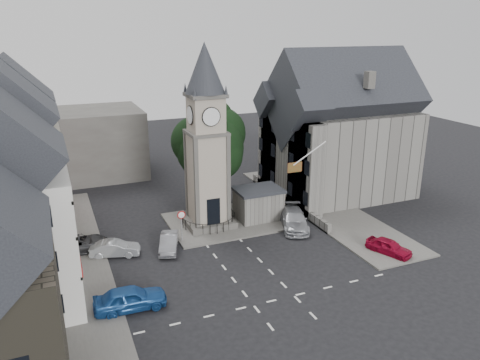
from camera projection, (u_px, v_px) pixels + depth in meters
name	position (u px, v px, depth m)	size (l,w,h in m)	color
ground	(242.00, 264.00, 36.02)	(120.00, 120.00, 0.00)	black
pavement_west	(66.00, 258.00, 36.69)	(6.00, 30.00, 0.14)	#595651
pavement_east	(320.00, 206.00, 47.40)	(6.00, 26.00, 0.14)	#595651
central_island	(224.00, 222.00, 43.56)	(10.00, 8.00, 0.16)	#595651
road_markings	(274.00, 300.00, 31.20)	(20.00, 8.00, 0.01)	silver
clock_tower	(206.00, 139.00, 40.48)	(4.86, 4.86, 16.25)	#4C4944
stone_shelter	(258.00, 204.00, 43.87)	(4.30, 3.30, 3.08)	#64615C
town_tree	(210.00, 138.00, 45.96)	(7.20, 7.20, 10.80)	black
warning_sign_post	(182.00, 220.00, 38.98)	(0.70, 0.19, 2.85)	black
terrace_pink	(16.00, 152.00, 42.32)	(8.10, 7.60, 12.80)	#C6888D
terrace_cream	(12.00, 177.00, 35.31)	(8.10, 7.60, 12.80)	beige
terrace_tudor	(8.00, 220.00, 28.42)	(8.10, 7.60, 12.00)	silver
backdrop_west	(56.00, 146.00, 54.92)	(20.00, 10.00, 8.00)	#4C4944
east_building	(337.00, 137.00, 49.40)	(14.40, 11.40, 12.60)	#64615C
east_boundary_wall	(287.00, 200.00, 48.01)	(0.40, 16.00, 0.90)	#64615C
flagpole	(310.00, 153.00, 40.26)	(3.68, 0.10, 2.74)	white
car_west_blue	(130.00, 298.00, 30.04)	(1.87, 4.64, 1.58)	#1A4B93
car_west_silver	(115.00, 248.00, 37.08)	(1.35, 3.87, 1.28)	#A1A5A9
car_west_grey	(77.00, 244.00, 37.65)	(2.34, 5.07, 1.41)	#333336
car_island_silver	(169.00, 243.00, 38.09)	(1.36, 3.91, 1.29)	gray
car_island_east	(294.00, 219.00, 42.28)	(2.22, 5.45, 1.58)	#A3A5AB
car_east_red	(389.00, 247.00, 37.40)	(1.48, 3.68, 1.25)	maroon
pedestrian	(283.00, 202.00, 46.09)	(0.68, 0.45, 1.87)	beige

